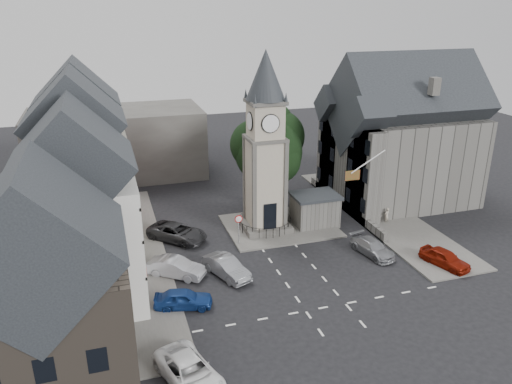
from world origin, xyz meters
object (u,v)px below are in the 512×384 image
object	(u,v)px
stone_shelter	(315,209)
car_west_blue	(183,299)
car_east_red	(445,258)
pedestrian	(387,216)
clock_tower	(265,145)

from	to	relation	value
stone_shelter	car_west_blue	distance (m)	17.42
stone_shelter	car_east_red	xyz separation A→B (m)	(6.70, -10.50, -0.85)
stone_shelter	pedestrian	distance (m)	6.97
clock_tower	car_east_red	size ratio (longest dim) A/B	3.94
stone_shelter	car_west_blue	size ratio (longest dim) A/B	1.07
car_west_blue	pedestrian	bearing A→B (deg)	-54.35
clock_tower	stone_shelter	size ratio (longest dim) A/B	3.78
car_west_blue	clock_tower	bearing A→B (deg)	-27.68
stone_shelter	car_east_red	size ratio (longest dim) A/B	1.04
car_east_red	stone_shelter	bearing A→B (deg)	104.00
stone_shelter	pedestrian	bearing A→B (deg)	-14.79
car_west_blue	pedestrian	distance (m)	22.48
car_east_red	pedestrian	world-z (taller)	pedestrian
clock_tower	car_east_red	world-z (taller)	clock_tower
clock_tower	pedestrian	xyz separation A→B (m)	(11.50, -2.26, -7.34)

